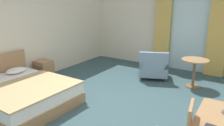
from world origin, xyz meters
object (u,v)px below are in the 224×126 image
at_px(nightstand, 44,70).
at_px(armchair_by_window, 153,67).
at_px(round_cafe_table, 195,67).
at_px(bed, 19,93).

distance_m(nightstand, armchair_by_window, 3.09).
bearing_deg(round_cafe_table, armchair_by_window, 178.31).
relative_size(nightstand, round_cafe_table, 0.75).
bearing_deg(nightstand, bed, -59.73).
xyz_separation_m(armchair_by_window, round_cafe_table, (1.13, -0.03, 0.22)).
height_order(nightstand, round_cafe_table, round_cafe_table).
xyz_separation_m(bed, round_cafe_table, (2.88, 3.08, 0.28)).
xyz_separation_m(bed, armchair_by_window, (1.75, 3.11, 0.06)).
height_order(bed, armchair_by_window, bed).
bearing_deg(armchair_by_window, round_cafe_table, -1.69).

